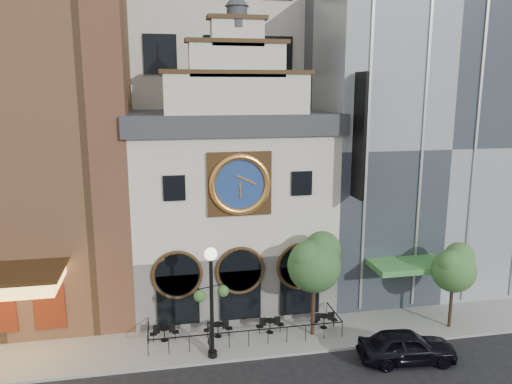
{
  "coord_description": "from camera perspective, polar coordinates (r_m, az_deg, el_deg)",
  "views": [
    {
      "loc": [
        -4.38,
        -23.02,
        13.74
      ],
      "look_at": [
        1.35,
        6.0,
        7.61
      ],
      "focal_mm": 35.0,
      "sensor_mm": 36.0,
      "label": 1
    }
  ],
  "objects": [
    {
      "name": "retail_building",
      "position": [
        37.48,
        16.6,
        5.72
      ],
      "size": [
        14.0,
        14.4,
        20.0
      ],
      "color": "gray",
      "rests_on": "ground"
    },
    {
      "name": "pedestrian",
      "position": [
        27.47,
        -5.19,
        -16.15
      ],
      "size": [
        0.41,
        0.59,
        1.54
      ],
      "primitive_type": "imported",
      "rotation": [
        0.0,
        0.0,
        1.65
      ],
      "color": "black",
      "rests_on": "sidewalk"
    },
    {
      "name": "bistro_2",
      "position": [
        29.25,
        1.6,
        -14.96
      ],
      "size": [
        1.58,
        0.68,
        0.9
      ],
      "color": "black",
      "rests_on": "sidewalk"
    },
    {
      "name": "ground",
      "position": [
        27.17,
        -0.35,
        -18.67
      ],
      "size": [
        120.0,
        120.0,
        0.0
      ],
      "primitive_type": "plane",
      "color": "black",
      "rests_on": "ground"
    },
    {
      "name": "car_right",
      "position": [
        27.76,
        16.87,
        -16.52
      ],
      "size": [
        5.12,
        2.48,
        1.69
      ],
      "primitive_type": "imported",
      "rotation": [
        0.0,
        0.0,
        1.47
      ],
      "color": "black",
      "rests_on": "ground"
    },
    {
      "name": "lamppost",
      "position": [
        25.64,
        -5.12,
        -11.16
      ],
      "size": [
        1.82,
        1.0,
        5.9
      ],
      "rotation": [
        0.0,
        0.0,
        0.32
      ],
      "color": "black",
      "rests_on": "sidewalk"
    },
    {
      "name": "bistro_3",
      "position": [
        30.02,
        7.77,
        -14.33
      ],
      "size": [
        1.58,
        0.68,
        0.9
      ],
      "color": "black",
      "rests_on": "sidewalk"
    },
    {
      "name": "sidewalk",
      "position": [
        29.28,
        -1.31,
        -16.11
      ],
      "size": [
        44.0,
        5.0,
        0.15
      ],
      "primitive_type": "cube",
      "color": "gray",
      "rests_on": "ground"
    },
    {
      "name": "bistro_0",
      "position": [
        28.86,
        -10.43,
        -15.54
      ],
      "size": [
        1.58,
        0.68,
        0.9
      ],
      "color": "black",
      "rests_on": "sidewalk"
    },
    {
      "name": "tree_left",
      "position": [
        27.79,
        6.75,
        -7.87
      ],
      "size": [
        3.06,
        2.94,
        5.89
      ],
      "color": "#382619",
      "rests_on": "sidewalk"
    },
    {
      "name": "cafe_railing",
      "position": [
        29.04,
        -1.31,
        -15.2
      ],
      "size": [
        10.6,
        2.6,
        0.9
      ],
      "primitive_type": null,
      "color": "black",
      "rests_on": "sidewalk"
    },
    {
      "name": "clock_building",
      "position": [
        31.94,
        -3.0,
        -1.06
      ],
      "size": [
        12.6,
        8.78,
        18.65
      ],
      "color": "#605E5B",
      "rests_on": "ground"
    },
    {
      "name": "tree_right",
      "position": [
        30.87,
        21.72,
        -7.96
      ],
      "size": [
        2.58,
        2.48,
        4.97
      ],
      "color": "#382619",
      "rests_on": "sidewalk"
    },
    {
      "name": "theater_building",
      "position": [
        34.1,
        -26.11,
        8.63
      ],
      "size": [
        14.0,
        15.6,
        25.0
      ],
      "color": "brown",
      "rests_on": "ground"
    },
    {
      "name": "bistro_1",
      "position": [
        28.9,
        -4.36,
        -15.34
      ],
      "size": [
        1.58,
        0.68,
        0.9
      ],
      "color": "black",
      "rests_on": "sidewalk"
    },
    {
      "name": "office_tower",
      "position": [
        43.69,
        -5.63,
        19.9
      ],
      "size": [
        20.0,
        16.0,
        40.0
      ],
      "primitive_type": "cube",
      "color": "beige",
      "rests_on": "ground"
    }
  ]
}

